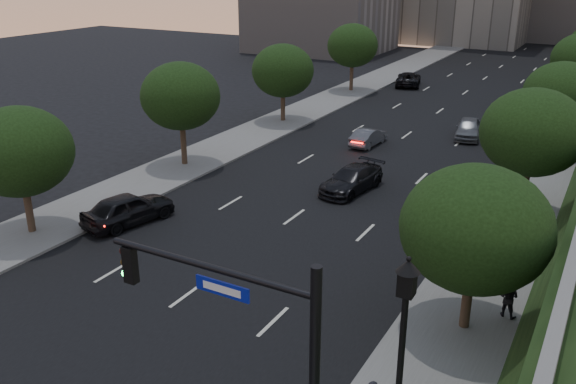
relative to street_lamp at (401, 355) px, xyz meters
The scene contains 20 objects.
ground 10.40m from the street_lamp, 169.52° to the right, with size 160.00×160.00×0.00m, color black.
road_surface 29.97m from the street_lamp, 109.36° to the left, with size 16.00×140.00×0.02m, color black.
sidewalk_right 28.29m from the street_lamp, 89.28° to the left, with size 4.50×140.00×0.15m, color slate.
sidewalk_left 34.73m from the street_lamp, 125.57° to the left, with size 4.50×140.00×0.15m, color slate.
office_block_filler 77.17m from the street_lamp, 117.77° to the left, with size 18.00×16.00×14.00m, color gray.
tree_right_a 6.34m from the street_lamp, 86.26° to the left, with size 5.20×5.20×6.24m.
tree_right_b 18.27m from the street_lamp, 88.73° to the left, with size 5.20×5.20×6.74m.
tree_right_c 31.20m from the street_lamp, 89.26° to the left, with size 5.20×5.20×6.24m.
tree_left_a 20.68m from the street_lamp, 168.34° to the left, with size 5.00×5.00×6.34m.
tree_left_b 25.94m from the street_lamp, 141.32° to the left, with size 5.00×5.00×6.71m.
tree_left_c 35.51m from the street_lamp, 124.70° to the left, with size 5.00×5.00×6.34m.
tree_left_d 47.70m from the street_lamp, 115.07° to the left, with size 5.00×5.00×6.71m.
street_lamp is the anchor object (origin of this frame).
sedan_near_left 18.52m from the street_lamp, 156.27° to the left, with size 1.94×4.82×1.64m, color black.
sedan_mid_left 28.73m from the street_lamp, 113.61° to the left, with size 1.34×3.85×1.27m, color #4F5156.
sedan_far_left 51.45m from the street_lamp, 108.24° to the left, with size 2.40×5.19×1.44m, color black.
sedan_near_right 19.41m from the street_lamp, 117.26° to the left, with size 1.98×4.88×1.42m, color black.
sedan_far_right 32.28m from the street_lamp, 100.13° to the left, with size 1.77×4.40×1.50m, color slate.
pedestrian_b 7.95m from the street_lamp, 78.00° to the left, with size 0.76×0.59×1.56m, color black.
pedestrian_c 12.38m from the street_lamp, 86.26° to the left, with size 0.95×0.40×1.62m, color black.
Camera 1 is at (13.91, -11.68, 12.66)m, focal length 38.00 mm.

